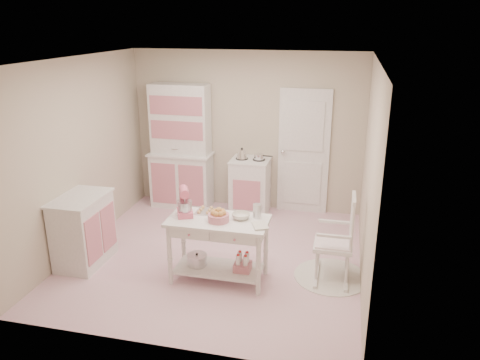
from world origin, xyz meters
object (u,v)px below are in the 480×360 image
(base_cabinet, at_px, (83,230))
(rocking_chair, at_px, (334,237))
(hutch, at_px, (181,147))
(bread_basket, at_px, (219,218))
(stove, at_px, (250,186))
(work_table, at_px, (219,250))
(stand_mixer, at_px, (185,202))

(base_cabinet, bearing_deg, rocking_chair, 6.23)
(hutch, distance_m, bread_basket, 2.61)
(stove, xyz_separation_m, bread_basket, (0.09, -2.21, 0.39))
(hutch, relative_size, bread_basket, 8.32)
(rocking_chair, height_order, bread_basket, rocking_chair)
(stove, height_order, rocking_chair, rocking_chair)
(hutch, bearing_deg, work_table, -60.17)
(hutch, relative_size, rocking_chair, 1.89)
(base_cabinet, xyz_separation_m, work_table, (1.82, -0.01, -0.06))
(hutch, relative_size, work_table, 1.73)
(stove, height_order, stand_mixer, stand_mixer)
(base_cabinet, bearing_deg, hutch, 75.82)
(stand_mixer, bearing_deg, work_table, -26.59)
(rocking_chair, bearing_deg, bread_basket, -163.72)
(base_cabinet, height_order, bread_basket, base_cabinet)
(hutch, relative_size, stand_mixer, 6.12)
(work_table, height_order, stand_mixer, stand_mixer)
(work_table, bearing_deg, base_cabinet, 179.70)
(stand_mixer, height_order, bread_basket, stand_mixer)
(bread_basket, bearing_deg, work_table, 111.80)
(stove, bearing_deg, bread_basket, -87.74)
(stand_mixer, relative_size, bread_basket, 1.36)
(rocking_chair, xyz_separation_m, bread_basket, (-1.33, -0.41, 0.30))
(hutch, xyz_separation_m, rocking_chair, (2.62, -1.85, -0.49))
(stand_mixer, bearing_deg, rocking_chair, -13.12)
(rocking_chair, bearing_deg, hutch, 144.03)
(hutch, distance_m, work_table, 2.63)
(base_cabinet, xyz_separation_m, rocking_chair, (3.18, 0.35, 0.09))
(hutch, distance_m, base_cabinet, 2.34)
(work_table, bearing_deg, hutch, 119.83)
(work_table, bearing_deg, rocking_chair, 14.76)
(stove, distance_m, stand_mixer, 2.23)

